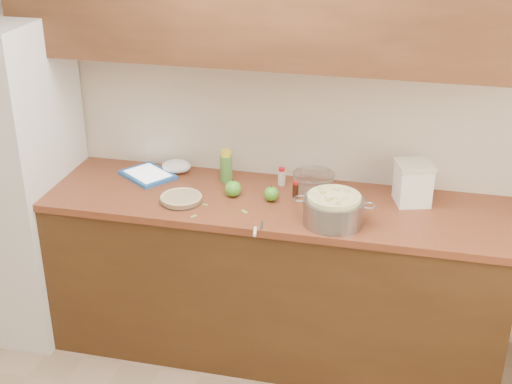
% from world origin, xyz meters
% --- Properties ---
extents(room_shell, '(3.60, 3.60, 3.60)m').
position_xyz_m(room_shell, '(0.00, 0.00, 1.30)').
color(room_shell, tan).
rests_on(room_shell, ground).
extents(counter_run, '(2.64, 0.68, 0.92)m').
position_xyz_m(counter_run, '(0.00, 1.48, 0.46)').
color(counter_run, '#492E14').
rests_on(counter_run, ground).
extents(fridge, '(0.70, 0.70, 1.80)m').
position_xyz_m(fridge, '(-1.44, 1.44, 0.90)').
color(fridge, white).
rests_on(fridge, ground).
extents(pie, '(0.22, 0.22, 0.04)m').
position_xyz_m(pie, '(-0.36, 1.34, 0.94)').
color(pie, silver).
rests_on(pie, counter_run).
extents(colander, '(0.39, 0.30, 0.15)m').
position_xyz_m(colander, '(0.43, 1.30, 0.99)').
color(colander, gray).
rests_on(colander, counter_run).
extents(flour_canister, '(0.22, 0.22, 0.22)m').
position_xyz_m(flour_canister, '(0.79, 1.61, 1.03)').
color(flour_canister, white).
rests_on(flour_canister, counter_run).
extents(tablet, '(0.35, 0.34, 0.02)m').
position_xyz_m(tablet, '(-0.65, 1.61, 0.93)').
color(tablet, blue).
rests_on(tablet, counter_run).
extents(paring_knife, '(0.04, 0.16, 0.02)m').
position_xyz_m(paring_knife, '(0.09, 1.12, 0.93)').
color(paring_knife, gray).
rests_on(paring_knife, counter_run).
extents(lemon_bottle, '(0.07, 0.07, 0.18)m').
position_xyz_m(lemon_bottle, '(-0.20, 1.65, 1.01)').
color(lemon_bottle, '#4C8C38').
rests_on(lemon_bottle, counter_run).
extents(cinnamon_shaker, '(0.04, 0.04, 0.10)m').
position_xyz_m(cinnamon_shaker, '(0.10, 1.67, 0.97)').
color(cinnamon_shaker, beige).
rests_on(cinnamon_shaker, counter_run).
extents(vanilla_bottle, '(0.03, 0.03, 0.09)m').
position_xyz_m(vanilla_bottle, '(0.20, 1.54, 0.96)').
color(vanilla_bottle, black).
rests_on(vanilla_bottle, counter_run).
extents(mixing_bowl, '(0.23, 0.23, 0.09)m').
position_xyz_m(mixing_bowl, '(0.27, 1.67, 0.97)').
color(mixing_bowl, silver).
rests_on(mixing_bowl, counter_run).
extents(paper_towel, '(0.20, 0.18, 0.07)m').
position_xyz_m(paper_towel, '(-0.51, 1.71, 0.95)').
color(paper_towel, white).
rests_on(paper_towel, counter_run).
extents(apple_left, '(0.09, 0.09, 0.10)m').
position_xyz_m(apple_left, '(-0.12, 1.47, 0.96)').
color(apple_left, green).
rests_on(apple_left, counter_run).
extents(apple_center, '(0.08, 0.08, 0.09)m').
position_xyz_m(apple_center, '(0.09, 1.47, 0.96)').
color(apple_center, green).
rests_on(apple_center, counter_run).
extents(peel_a, '(0.03, 0.04, 0.00)m').
position_xyz_m(peel_a, '(-0.25, 1.20, 0.92)').
color(peel_a, '#8BB256').
rests_on(peel_a, counter_run).
extents(peel_b, '(0.03, 0.02, 0.00)m').
position_xyz_m(peel_b, '(-0.23, 1.34, 0.92)').
color(peel_b, '#8BB256').
rests_on(peel_b, counter_run).
extents(peel_c, '(0.04, 0.04, 0.00)m').
position_xyz_m(peel_c, '(-0.02, 1.31, 0.92)').
color(peel_c, '#8BB256').
rests_on(peel_c, counter_run).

